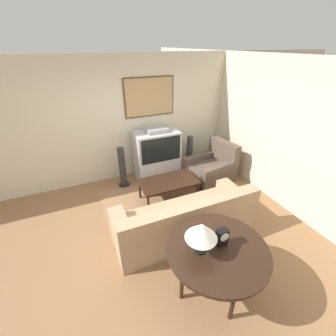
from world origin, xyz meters
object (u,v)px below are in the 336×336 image
at_px(coffee_table, 169,183).
at_px(mantel_clock, 222,237).
at_px(console_table, 217,252).
at_px(tv, 157,155).
at_px(speaker_tower_left, 122,169).
at_px(speaker_tower_right, 189,155).
at_px(couch, 185,220).
at_px(table_lamp, 202,231).
at_px(armchair, 211,169).

bearing_deg(coffee_table, mantel_clock, -95.59).
bearing_deg(coffee_table, console_table, -97.39).
bearing_deg(tv, speaker_tower_left, -177.14).
height_order(console_table, speaker_tower_right, speaker_tower_right).
bearing_deg(speaker_tower_right, tv, 177.14).
bearing_deg(couch, table_lamp, 70.87).
distance_m(mantel_clock, speaker_tower_right, 3.12).
bearing_deg(speaker_tower_right, mantel_clock, -111.57).
bearing_deg(coffee_table, couch, -98.14).
distance_m(armchair, coffee_table, 1.28).
relative_size(console_table, table_lamp, 2.86).
height_order(tv, coffee_table, tv).
bearing_deg(speaker_tower_left, console_table, -81.04).
height_order(couch, armchair, armchair).
relative_size(couch, speaker_tower_left, 2.48).
bearing_deg(console_table, armchair, 57.69).
bearing_deg(couch, mantel_clock, 86.97).
bearing_deg(console_table, speaker_tower_right, 67.56).
bearing_deg(mantel_clock, tv, 84.06).
xyz_separation_m(coffee_table, speaker_tower_left, (-0.72, 0.88, 0.03)).
bearing_deg(speaker_tower_right, table_lamp, -116.39).
bearing_deg(table_lamp, couch, 70.91).
distance_m(tv, mantel_clock, 2.94).
bearing_deg(speaker_tower_left, coffee_table, -50.79).
relative_size(table_lamp, speaker_tower_right, 0.45).
relative_size(armchair, coffee_table, 0.97).
height_order(table_lamp, mantel_clock, table_lamp).
height_order(couch, console_table, couch).
relative_size(couch, armchair, 2.05).
height_order(couch, speaker_tower_left, speaker_tower_left).
xyz_separation_m(console_table, mantel_clock, (0.07, 0.04, 0.18)).
bearing_deg(speaker_tower_right, armchair, -61.79).
height_order(tv, table_lamp, tv).
xyz_separation_m(mantel_clock, speaker_tower_left, (-0.53, 2.87, -0.45)).
xyz_separation_m(armchair, console_table, (-1.49, -2.36, 0.44)).
relative_size(coffee_table, speaker_tower_right, 1.25).
relative_size(table_lamp, mantel_clock, 1.91).
height_order(tv, speaker_tower_left, tv).
relative_size(tv, console_table, 1.03).
distance_m(console_table, mantel_clock, 0.19).
height_order(armchair, speaker_tower_right, speaker_tower_right).
bearing_deg(armchair, console_table, -41.82).
xyz_separation_m(armchair, table_lamp, (-1.71, -2.32, 0.82)).
height_order(mantel_clock, speaker_tower_left, mantel_clock).
xyz_separation_m(couch, console_table, (-0.12, -1.03, 0.41)).
height_order(coffee_table, speaker_tower_right, speaker_tower_right).
relative_size(tv, speaker_tower_left, 1.34).
relative_size(couch, coffee_table, 1.99).
height_order(armchair, speaker_tower_left, speaker_tower_left).
distance_m(mantel_clock, speaker_tower_left, 2.95).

